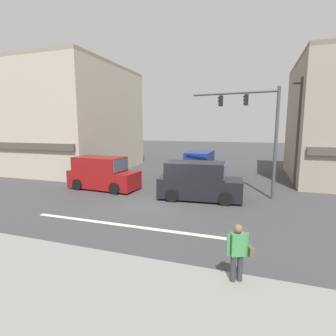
{
  "coord_description": "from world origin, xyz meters",
  "views": [
    {
      "loc": [
        4.86,
        -12.77,
        4.05
      ],
      "look_at": [
        -0.08,
        2.0,
        1.6
      ],
      "focal_mm": 28.0,
      "sensor_mm": 36.0,
      "label": 1
    }
  ],
  "objects_px": {
    "van_crossing_rightbound": "(200,165)",
    "pedestrian_foreground_with_bag": "(238,252)",
    "utility_pole_far_right": "(299,131)",
    "van_parked_curbside": "(103,174)",
    "traffic_light_mast": "(258,125)",
    "van_waiting_far": "(199,182)",
    "utility_pole_near_left": "(74,120)"
  },
  "relations": [
    {
      "from": "van_crossing_rightbound",
      "to": "pedestrian_foreground_with_bag",
      "type": "bearing_deg",
      "value": -74.69
    },
    {
      "from": "utility_pole_far_right",
      "to": "van_parked_curbside",
      "type": "xyz_separation_m",
      "value": [
        -12.08,
        -4.64,
        -2.76
      ]
    },
    {
      "from": "traffic_light_mast",
      "to": "van_waiting_far",
      "type": "height_order",
      "value": "traffic_light_mast"
    },
    {
      "from": "pedestrian_foreground_with_bag",
      "to": "utility_pole_far_right",
      "type": "bearing_deg",
      "value": 77.21
    },
    {
      "from": "van_crossing_rightbound",
      "to": "pedestrian_foreground_with_bag",
      "type": "height_order",
      "value": "van_crossing_rightbound"
    },
    {
      "from": "traffic_light_mast",
      "to": "pedestrian_foreground_with_bag",
      "type": "xyz_separation_m",
      "value": [
        -0.36,
        -9.25,
        -3.22
      ]
    },
    {
      "from": "utility_pole_far_right",
      "to": "van_parked_curbside",
      "type": "bearing_deg",
      "value": -158.98
    },
    {
      "from": "utility_pole_far_right",
      "to": "van_crossing_rightbound",
      "type": "relative_size",
      "value": 1.56
    },
    {
      "from": "van_parked_curbside",
      "to": "utility_pole_far_right",
      "type": "bearing_deg",
      "value": 21.02
    },
    {
      "from": "utility_pole_near_left",
      "to": "utility_pole_far_right",
      "type": "height_order",
      "value": "utility_pole_near_left"
    },
    {
      "from": "van_parked_curbside",
      "to": "traffic_light_mast",
      "type": "bearing_deg",
      "value": 5.99
    },
    {
      "from": "van_waiting_far",
      "to": "van_parked_curbside",
      "type": "height_order",
      "value": "same"
    },
    {
      "from": "utility_pole_far_right",
      "to": "pedestrian_foreground_with_bag",
      "type": "xyz_separation_m",
      "value": [
        -2.93,
        -12.89,
        -2.81
      ]
    },
    {
      "from": "traffic_light_mast",
      "to": "pedestrian_foreground_with_bag",
      "type": "distance_m",
      "value": 9.8
    },
    {
      "from": "van_waiting_far",
      "to": "van_crossing_rightbound",
      "type": "height_order",
      "value": "same"
    },
    {
      "from": "van_waiting_far",
      "to": "utility_pole_far_right",
      "type": "bearing_deg",
      "value": 42.41
    },
    {
      "from": "utility_pole_near_left",
      "to": "pedestrian_foreground_with_bag",
      "type": "distance_m",
      "value": 17.99
    },
    {
      "from": "utility_pole_near_left",
      "to": "traffic_light_mast",
      "type": "xyz_separation_m",
      "value": [
        13.9,
        -2.02,
        -0.39
      ]
    },
    {
      "from": "utility_pole_near_left",
      "to": "traffic_light_mast",
      "type": "height_order",
      "value": "utility_pole_near_left"
    },
    {
      "from": "utility_pole_far_right",
      "to": "van_parked_curbside",
      "type": "distance_m",
      "value": 13.24
    },
    {
      "from": "utility_pole_far_right",
      "to": "van_parked_curbside",
      "type": "relative_size",
      "value": 1.53
    },
    {
      "from": "van_waiting_far",
      "to": "pedestrian_foreground_with_bag",
      "type": "xyz_separation_m",
      "value": [
        2.66,
        -7.79,
        -0.05
      ]
    },
    {
      "from": "utility_pole_near_left",
      "to": "pedestrian_foreground_with_bag",
      "type": "height_order",
      "value": "utility_pole_near_left"
    },
    {
      "from": "pedestrian_foreground_with_bag",
      "to": "van_crossing_rightbound",
      "type": "bearing_deg",
      "value": 105.31
    },
    {
      "from": "traffic_light_mast",
      "to": "van_waiting_far",
      "type": "distance_m",
      "value": 4.61
    },
    {
      "from": "traffic_light_mast",
      "to": "van_waiting_far",
      "type": "xyz_separation_m",
      "value": [
        -3.02,
        -1.46,
        -3.17
      ]
    },
    {
      "from": "utility_pole_far_right",
      "to": "van_waiting_far",
      "type": "xyz_separation_m",
      "value": [
        -5.59,
        -5.11,
        -2.76
      ]
    },
    {
      "from": "van_waiting_far",
      "to": "van_crossing_rightbound",
      "type": "xyz_separation_m",
      "value": [
        -1.21,
        6.35,
        0.0
      ]
    },
    {
      "from": "utility_pole_near_left",
      "to": "utility_pole_far_right",
      "type": "distance_m",
      "value": 16.57
    },
    {
      "from": "utility_pole_far_right",
      "to": "pedestrian_foreground_with_bag",
      "type": "distance_m",
      "value": 13.52
    },
    {
      "from": "utility_pole_near_left",
      "to": "van_parked_curbside",
      "type": "height_order",
      "value": "utility_pole_near_left"
    },
    {
      "from": "pedestrian_foreground_with_bag",
      "to": "van_parked_curbside",
      "type": "bearing_deg",
      "value": 137.97
    }
  ]
}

